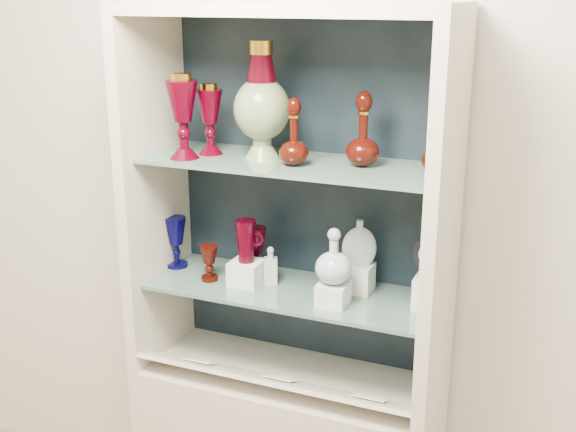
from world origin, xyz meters
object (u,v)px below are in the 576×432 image
at_px(lidded_bowl, 437,155).
at_px(clear_round_decanter, 334,258).
at_px(enamel_urn, 262,101).
at_px(ruby_decanter_b, 363,127).
at_px(ruby_goblet_small, 209,263).
at_px(flat_flask, 359,242).
at_px(cameo_medallion, 430,257).
at_px(pedestal_lamp_left, 210,119).
at_px(ruby_decanter_a, 294,128).
at_px(pedestal_lamp_right, 183,116).
at_px(ruby_goblet_tall, 256,251).
at_px(clear_square_bottle, 271,265).
at_px(cobalt_goblet, 176,242).
at_px(ruby_pitcher, 246,241).

height_order(lidded_bowl, clear_round_decanter, lidded_bowl).
xyz_separation_m(enamel_urn, lidded_bowl, (0.54, 0.03, -0.13)).
distance_m(ruby_decanter_b, ruby_goblet_small, 0.69).
relative_size(flat_flask, cameo_medallion, 1.17).
bearing_deg(pedestal_lamp_left, ruby_goblet_small, -88.34).
height_order(ruby_decanter_b, flat_flask, ruby_decanter_b).
bearing_deg(ruby_decanter_a, pedestal_lamp_right, -173.44).
bearing_deg(flat_flask, ruby_goblet_tall, 159.87).
height_order(enamel_urn, clear_round_decanter, enamel_urn).
relative_size(lidded_bowl, flat_flask, 0.66).
xyz_separation_m(ruby_goblet_small, clear_round_decanter, (0.44, -0.03, 0.09)).
bearing_deg(pedestal_lamp_left, cameo_medallion, 1.27).
distance_m(ruby_decanter_b, ruby_goblet_tall, 0.59).
bearing_deg(ruby_decanter_b, clear_square_bottle, -178.75).
distance_m(lidded_bowl, cobalt_goblet, 0.96).
height_order(ruby_goblet_small, cameo_medallion, cameo_medallion).
height_order(pedestal_lamp_right, ruby_pitcher, pedestal_lamp_right).
distance_m(cobalt_goblet, clear_round_decanter, 0.62).
relative_size(cobalt_goblet, cameo_medallion, 1.37).
bearing_deg(ruby_decanter_b, cobalt_goblet, 179.61).
bearing_deg(clear_round_decanter, ruby_decanter_b, 60.49).
bearing_deg(clear_round_decanter, ruby_goblet_small, 176.26).
xyz_separation_m(ruby_decanter_a, ruby_goblet_tall, (-0.18, 0.11, -0.45)).
bearing_deg(lidded_bowl, cameo_medallion, -90.00).
relative_size(lidded_bowl, clear_square_bottle, 0.80).
bearing_deg(ruby_pitcher, ruby_goblet_tall, 71.13).
xyz_separation_m(ruby_decanter_a, cobalt_goblet, (-0.47, 0.07, -0.44)).
relative_size(pedestal_lamp_right, ruby_goblet_small, 2.18).
bearing_deg(enamel_urn, pedestal_lamp_left, -178.69).
relative_size(ruby_decanter_a, clear_square_bottle, 1.81).
relative_size(ruby_decanter_b, cameo_medallion, 1.81).
distance_m(ruby_decanter_b, ruby_pitcher, 0.54).
bearing_deg(ruby_goblet_tall, pedestal_lamp_right, -137.66).
height_order(ruby_goblet_tall, clear_round_decanter, clear_round_decanter).
bearing_deg(cobalt_goblet, pedestal_lamp_right, -44.15).
height_order(pedestal_lamp_right, ruby_goblet_tall, pedestal_lamp_right).
relative_size(ruby_decanter_b, flat_flask, 1.55).
bearing_deg(ruby_pitcher, flat_flask, -8.96).
distance_m(ruby_decanter_b, flat_flask, 0.37).
xyz_separation_m(ruby_decanter_a, ruby_goblet_small, (-0.30, 0.01, -0.47)).
bearing_deg(ruby_goblet_tall, ruby_decanter_a, -32.09).
bearing_deg(ruby_pitcher, pedestal_lamp_left, 146.62).
relative_size(enamel_urn, ruby_pitcher, 2.57).
xyz_separation_m(lidded_bowl, ruby_goblet_small, (-0.71, -0.07, -0.41)).
bearing_deg(lidded_bowl, clear_square_bottle, -178.17).
bearing_deg(enamel_urn, ruby_goblet_tall, 130.70).
bearing_deg(enamel_urn, clear_square_bottle, 35.89).
distance_m(ruby_goblet_tall, clear_round_decanter, 0.36).
height_order(pedestal_lamp_left, cobalt_goblet, pedestal_lamp_left).
height_order(ruby_goblet_small, clear_round_decanter, clear_round_decanter).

